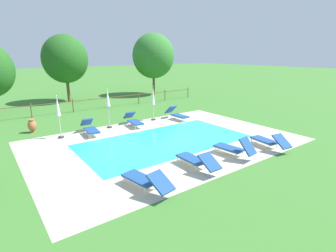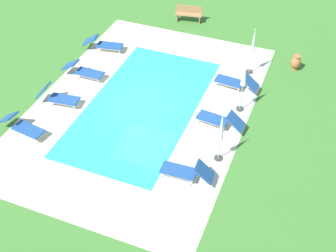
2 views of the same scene
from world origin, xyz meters
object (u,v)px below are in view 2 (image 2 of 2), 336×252
Objects in this scene: sun_lounger_north_mid at (58,97)px; wooden_bench_lawn_side at (189,13)px; sun_lounger_south_end at (84,71)px; patio_umbrella_closed_row_west at (253,46)px; sun_lounger_north_far at (186,171)px; patio_umbrella_closed_row_mid_west at (221,131)px; terracotta_urn_near_fence at (296,62)px; sun_lounger_south_mid at (23,126)px; patio_umbrella_closed_row_centre at (244,79)px; sun_lounger_south_near_corner at (235,82)px; sun_lounger_north_near_steps at (219,120)px; sun_lounger_north_end at (104,44)px.

wooden_bench_lawn_side is at bearing 163.16° from sun_lounger_north_mid.
sun_lounger_south_end is 7.95m from patio_umbrella_closed_row_west.
wooden_bench_lawn_side is (-3.75, -4.42, -1.00)m from patio_umbrella_closed_row_west.
patio_umbrella_closed_row_west is at bearing 175.84° from sun_lounger_north_far.
patio_umbrella_closed_row_mid_west is 10.98m from wooden_bench_lawn_side.
sun_lounger_north_mid is at bearing -54.76° from terracotta_urn_near_fence.
sun_lounger_south_mid is 8.00m from patio_umbrella_closed_row_mid_west.
patio_umbrella_closed_row_centre is at bearing 35.20° from wooden_bench_lawn_side.
sun_lounger_south_end is at bearing -65.57° from patio_umbrella_closed_row_west.
sun_lounger_south_near_corner is 1.89m from patio_umbrella_closed_row_west.
terracotta_urn_near_fence is (-7.17, 1.71, -1.02)m from patio_umbrella_closed_row_mid_west.
sun_lounger_north_far is at bearing -4.16° from patio_umbrella_closed_row_west.
wooden_bench_lawn_side is at bearing 164.79° from sun_lounger_south_mid.
sun_lounger_south_near_corner is 3.44m from terracotta_urn_near_fence.
sun_lounger_south_end is (-4.36, 0.34, -0.01)m from sun_lounger_south_mid.
sun_lounger_north_far reaches higher than terracotta_urn_near_fence.
sun_lounger_north_mid is 0.95× the size of sun_lounger_south_near_corner.
patio_umbrella_closed_row_centre is at bearing 159.08° from sun_lounger_north_near_steps.
patio_umbrella_closed_row_mid_west is at bearing 149.45° from sun_lounger_north_far.
terracotta_urn_near_fence is (-1.81, 9.39, 0.06)m from sun_lounger_north_end.
sun_lounger_south_mid is at bearing -65.55° from sun_lounger_north_near_steps.
sun_lounger_north_far reaches higher than sun_lounger_south_end.
sun_lounger_south_end is 8.05m from patio_umbrella_closed_row_mid_west.
sun_lounger_south_end is at bearing -87.41° from patio_umbrella_closed_row_centre.
sun_lounger_south_mid is 1.34× the size of wooden_bench_lawn_side.
sun_lounger_north_mid is 2.19m from sun_lounger_south_end.
patio_umbrella_closed_row_centre reaches higher than sun_lounger_south_mid.
wooden_bench_lawn_side is (-5.26, -4.10, 0.10)m from sun_lounger_south_near_corner.
sun_lounger_north_far is 0.83× the size of patio_umbrella_closed_row_centre.
sun_lounger_south_mid is at bearing -79.18° from patio_umbrella_closed_row_mid_west.
patio_umbrella_closed_row_west is at bearing 95.93° from sun_lounger_north_end.
sun_lounger_north_mid is 9.09m from patio_umbrella_closed_row_west.
sun_lounger_south_mid is 12.85m from terracotta_urn_near_fence.
sun_lounger_north_mid reaches higher than terracotta_urn_near_fence.
wooden_bench_lawn_side is (-7.01, 2.75, 0.11)m from sun_lounger_south_end.
sun_lounger_north_end is 1.03× the size of sun_lounger_south_near_corner.
sun_lounger_south_near_corner is 0.89× the size of patio_umbrella_closed_row_mid_west.
sun_lounger_north_near_steps is at bearing 174.62° from sun_lounger_north_far.
sun_lounger_north_near_steps is 1.32× the size of wooden_bench_lawn_side.
patio_umbrella_closed_row_west is at bearing 114.43° from sun_lounger_south_end.
patio_umbrella_closed_row_centre is at bearing 23.16° from sun_lounger_south_near_corner.
patio_umbrella_closed_row_mid_west is (-1.40, 0.82, 1.06)m from sun_lounger_north_far.
sun_lounger_north_near_steps is at bearing 114.45° from sun_lounger_south_mid.
patio_umbrella_closed_row_centre is at bearing 108.65° from sun_lounger_north_mid.
patio_umbrella_closed_row_mid_west is (4.62, 0.59, 1.07)m from sun_lounger_south_near_corner.
patio_umbrella_closed_row_mid_west is 3.21m from patio_umbrella_closed_row_centre.
sun_lounger_south_near_corner is at bearing 130.32° from sun_lounger_south_mid.
patio_umbrella_closed_row_centre reaches higher than sun_lounger_north_far.
terracotta_urn_near_fence is (-1.04, 1.98, -1.04)m from patio_umbrella_closed_row_west.
sun_lounger_south_mid is (3.30, -7.27, -0.00)m from sun_lounger_north_near_steps.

